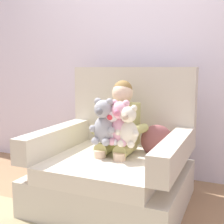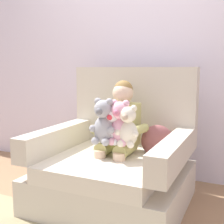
% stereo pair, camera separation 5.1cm
% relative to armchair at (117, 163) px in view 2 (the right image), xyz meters
% --- Properties ---
extents(ground_plane, '(8.00, 8.00, 0.00)m').
position_rel_armchair_xyz_m(ground_plane, '(0.00, -0.07, -0.32)').
color(ground_plane, '#936D4C').
extents(back_wall, '(6.00, 0.10, 2.60)m').
position_rel_armchair_xyz_m(back_wall, '(0.00, 0.75, 0.98)').
color(back_wall, silver).
rests_on(back_wall, ground).
extents(armchair, '(1.12, 1.03, 1.09)m').
position_rel_armchair_xyz_m(armchair, '(0.00, 0.00, 0.00)').
color(armchair, beige).
rests_on(armchair, ground).
extents(seated_child, '(0.45, 0.39, 0.82)m').
position_rel_armchair_xyz_m(seated_child, '(0.01, 0.03, 0.30)').
color(seated_child, tan).
rests_on(seated_child, armchair).
extents(plush_cream, '(0.18, 0.15, 0.31)m').
position_rel_armchair_xyz_m(plush_cream, '(0.15, -0.14, 0.34)').
color(plush_cream, silver).
rests_on(plush_cream, armchair).
extents(plush_white, '(0.17, 0.14, 0.29)m').
position_rel_armchair_xyz_m(plush_white, '(0.02, -0.12, 0.33)').
color(plush_white, white).
rests_on(plush_white, armchair).
extents(plush_grey, '(0.21, 0.17, 0.35)m').
position_rel_armchair_xyz_m(plush_grey, '(-0.04, -0.16, 0.36)').
color(plush_grey, '#9E9EA3').
rests_on(plush_grey, armchair).
extents(plush_pink, '(0.20, 0.16, 0.34)m').
position_rel_armchair_xyz_m(plush_pink, '(0.08, -0.12, 0.35)').
color(plush_pink, '#EAA8BC').
rests_on(plush_pink, armchair).
extents(throw_pillow, '(0.28, 0.17, 0.26)m').
position_rel_armchair_xyz_m(throw_pillow, '(0.30, 0.13, 0.19)').
color(throw_pillow, '#8C4C4C').
rests_on(throw_pillow, armchair).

